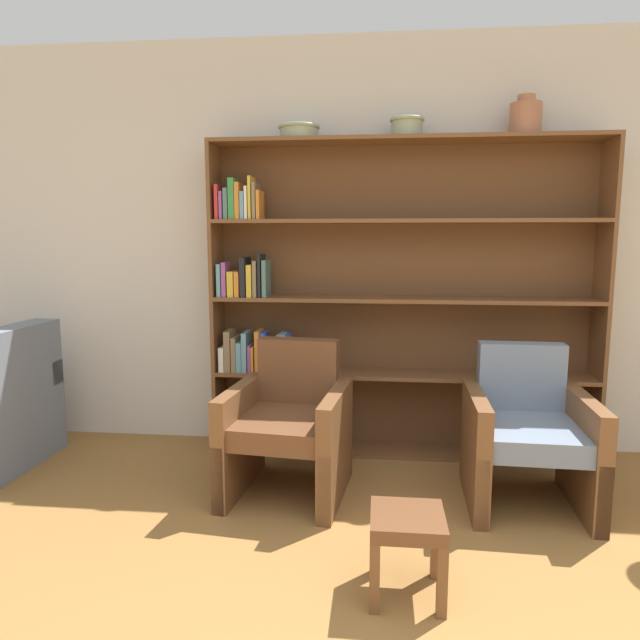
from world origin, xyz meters
TOP-DOWN VIEW (x-y plane):
  - wall_back at (0.00, 2.68)m, footprint 12.00×0.06m
  - bookshelf at (-0.35, 2.52)m, footprint 2.51×0.30m
  - bowl_cream at (-0.83, 2.49)m, footprint 0.27×0.27m
  - bowl_brass at (-0.15, 2.49)m, footprint 0.22×0.22m
  - vase_tall at (0.57, 2.49)m, footprint 0.19×0.19m
  - armchair_leather at (-0.81, 1.84)m, footprint 0.71×0.75m
  - armchair_cushioned at (0.51, 1.84)m, footprint 0.66×0.70m
  - footstool at (-0.18, 0.92)m, footprint 0.30×0.30m

SIDE VIEW (x-z plane):
  - footstool at x=-0.18m, z-range 0.10..0.45m
  - armchair_leather at x=-0.81m, z-range -0.04..0.81m
  - armchair_cushioned at x=0.51m, z-range -0.04..0.81m
  - bookshelf at x=-0.35m, z-range -0.03..2.03m
  - wall_back at x=0.00m, z-range 0.00..2.75m
  - bowl_cream at x=-0.83m, z-range 2.07..2.16m
  - bowl_brass at x=-0.15m, z-range 2.07..2.19m
  - vase_tall at x=0.57m, z-range 2.05..2.29m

